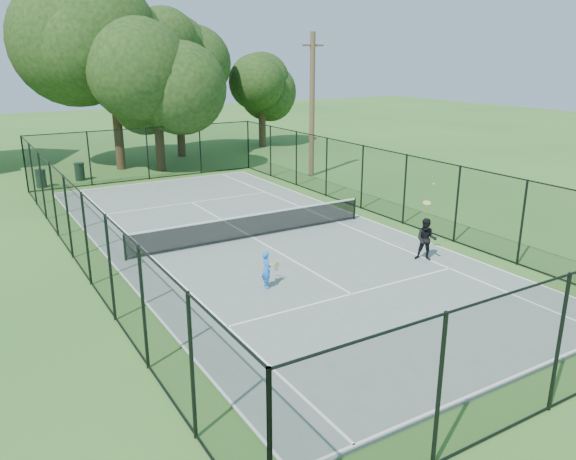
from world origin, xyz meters
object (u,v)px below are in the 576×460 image
tennis_net (253,225)px  utility_pole (312,105)px  trash_bin_left (41,178)px  player_black (426,239)px  trash_bin_right (80,172)px  player_blue (267,269)px

tennis_net → utility_pole: size_ratio=1.23×
trash_bin_left → player_black: (9.71, -19.29, 0.31)m
trash_bin_right → utility_pole: size_ratio=0.12×
utility_pole → player_black: (-4.66, -14.34, -3.34)m
trash_bin_left → utility_pole: (14.37, -4.95, 3.65)m
tennis_net → player_blue: bearing=-112.6°
utility_pole → player_black: 15.45m
trash_bin_left → player_blue: bearing=-78.5°
trash_bin_right → player_blue: size_ratio=0.86×
trash_bin_left → trash_bin_right: size_ratio=0.98×
trash_bin_left → utility_pole: 15.63m
tennis_net → player_black: 6.68m
tennis_net → trash_bin_right: bearing=103.4°
utility_pole → player_blue: size_ratio=6.95×
trash_bin_left → player_blue: player_blue is taller
trash_bin_right → player_blue: 19.44m
player_black → utility_pole: bearing=72.0°
trash_bin_left → trash_bin_right: 2.34m
player_blue → trash_bin_left: bearing=101.5°
utility_pole → player_black: bearing=-108.0°
tennis_net → player_black: bearing=-53.2°
trash_bin_right → player_black: (7.51, -20.10, 0.30)m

